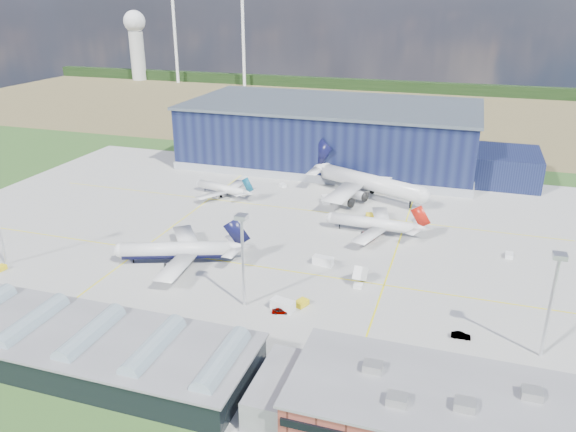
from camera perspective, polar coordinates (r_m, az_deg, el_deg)
The scene contains 24 objects.
ground at distance 162.96m, azimuth -3.74°, elevation -3.36°, with size 600.00×600.00×0.00m, color #274E1D.
apron at distance 171.44m, azimuth -2.51°, elevation -2.01°, with size 220.00×160.00×0.08m.
farmland at distance 367.76m, azimuth 9.13°, elevation 10.53°, with size 600.00×220.00×0.01m, color olive.
treeline at distance 445.24m, azimuth 10.90°, elevation 12.83°, with size 600.00×8.00×8.00m, color black.
horizon_dressing at distance 498.28m, azimuth -12.32°, elevation 17.12°, with size 440.20×18.00×70.00m.
hangar at distance 244.47m, azimuth 5.06°, elevation 8.00°, with size 145.00×62.00×26.10m.
ops_building at distance 99.91m, azimuth 14.18°, elevation -18.83°, with size 46.00×23.00×10.90m.
glass_concourse at distance 118.24m, azimuth -17.82°, elevation -12.86°, with size 78.00×23.00×8.60m.
light_mast_center at distance 127.86m, azimuth -4.66°, elevation -3.04°, with size 2.60×2.60×23.00m.
light_mast_east at distance 120.98m, azimuth 25.36°, elevation -6.72°, with size 2.60×2.60×23.00m.
airliner_navy at distance 154.97m, azimuth -11.34°, elevation -2.61°, with size 37.92×37.10×12.37m, color silver, non-canonical shape.
airliner_red at distance 172.84m, azimuth 8.57°, elevation -0.14°, with size 32.71×32.00×10.67m, color silver, non-canonical shape.
airliner_widebody at distance 203.49m, azimuth 8.45°, elevation 4.20°, with size 53.11×51.96×17.32m, color silver, non-canonical shape.
airliner_regional at distance 205.65m, azimuth -6.72°, elevation 3.22°, with size 26.73×26.14×8.71m, color silver, non-canonical shape.
gse_tug_b at distance 133.99m, azimuth 1.39°, elevation -8.84°, with size 2.19×3.29×1.43m, color yellow.
gse_van_a at distance 153.02m, azimuth 3.58°, elevation -4.58°, with size 2.43×5.58×2.43m, color white.
gse_cart_a at distance 168.87m, azimuth 21.55°, elevation -3.75°, with size 2.05×3.07×1.33m, color white.
gse_van_b at distance 198.46m, azimuth 3.85°, elevation 1.66°, with size 2.36×5.15×2.36m, color white.
gse_tug_c at distance 186.31m, azimuth 8.30°, elevation -0.01°, with size 2.17×3.48×1.52m, color yellow.
gse_cart_b at distance 214.99m, azimuth -0.54°, elevation 3.14°, with size 1.94×2.91×1.26m, color white.
gse_van_c at distance 131.94m, azimuth -0.53°, elevation -9.05°, with size 2.65×5.52×2.65m, color white.
airstair at distance 144.44m, azimuth 7.35°, elevation -6.17°, with size 2.16×5.41×3.46m, color white.
car_a at distance 131.04m, azimuth -0.80°, elevation -9.62°, with size 1.56×3.87×1.32m, color #99999E.
car_b at distance 127.96m, azimuth 17.16°, elevation -11.53°, with size 1.43×4.10×1.35m, color #99999E.
Camera 1 is at (55.66, -137.02, 68.43)m, focal length 35.00 mm.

